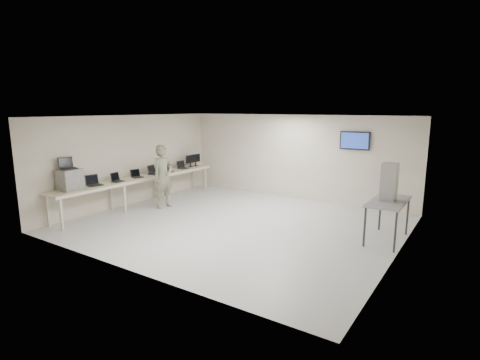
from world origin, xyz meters
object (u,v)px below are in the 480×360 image
Objects in this scene: workbench at (141,179)px; soldier at (163,176)px; side_table at (388,203)px; equipment_box at (70,180)px.

soldier is at bearing 12.86° from workbench.
workbench is 7.24m from side_table.
workbench is 10.77× the size of equipment_box.
soldier is 6.43m from side_table.
equipment_box is at bearing -156.04° from side_table.
equipment_box is 7.94m from side_table.
equipment_box is (-0.06, -2.33, 0.35)m from workbench.
workbench is at bearing 88.00° from equipment_box.
workbench is 3.80× the size of side_table.
side_table is (6.39, 0.71, -0.09)m from soldier.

